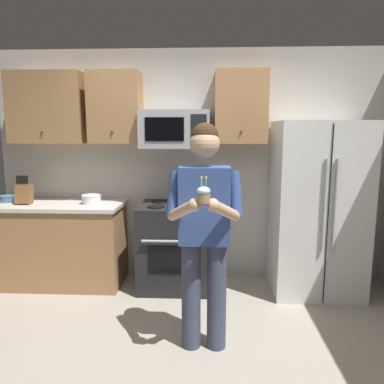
{
  "coord_description": "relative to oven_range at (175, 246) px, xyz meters",
  "views": [
    {
      "loc": [
        0.22,
        -2.47,
        1.69
      ],
      "look_at": [
        0.09,
        0.21,
        1.25
      ],
      "focal_mm": 34.14,
      "sensor_mm": 36.0,
      "label": 1
    }
  ],
  "objects": [
    {
      "name": "oven_range",
      "position": [
        0.0,
        0.0,
        0.0
      ],
      "size": [
        0.76,
        0.7,
        0.93
      ],
      "color": "black",
      "rests_on": "ground"
    },
    {
      "name": "person",
      "position": [
        0.34,
        -1.16,
        0.53
      ],
      "size": [
        0.6,
        0.48,
        1.76
      ],
      "color": "#383F59",
      "rests_on": "ground"
    },
    {
      "name": "bowl_small_colored",
      "position": [
        -1.88,
        0.06,
        0.5
      ],
      "size": [
        0.16,
        0.16,
        0.07
      ],
      "color": "#4C7299",
      "rests_on": "counter_left"
    },
    {
      "name": "cabinet_row_upper",
      "position": [
        -0.57,
        0.17,
        1.49
      ],
      "size": [
        2.78,
        0.36,
        0.76
      ],
      "color": "#9E7247"
    },
    {
      "name": "refrigerator",
      "position": [
        1.5,
        -0.04,
        0.44
      ],
      "size": [
        0.9,
        0.75,
        1.8
      ],
      "color": "white",
      "rests_on": "ground"
    },
    {
      "name": "microwave",
      "position": [
        0.0,
        0.12,
        1.26
      ],
      "size": [
        0.74,
        0.41,
        0.4
      ],
      "color": "#9EA0A5"
    },
    {
      "name": "bowl_large_white",
      "position": [
        -0.91,
        0.01,
        0.51
      ],
      "size": [
        0.21,
        0.21,
        0.1
      ],
      "color": "white",
      "rests_on": "counter_left"
    },
    {
      "name": "counter_left",
      "position": [
        -1.3,
        0.02,
        0.0
      ],
      "size": [
        1.44,
        0.66,
        0.92
      ],
      "color": "#9E7247",
      "rests_on": "ground"
    },
    {
      "name": "cupcake",
      "position": [
        0.34,
        -1.49,
        0.83
      ],
      "size": [
        0.09,
        0.09,
        0.17
      ],
      "color": "#A87F56"
    },
    {
      "name": "wall_back",
      "position": [
        0.15,
        0.39,
        0.84
      ],
      "size": [
        4.4,
        0.1,
        2.6
      ],
      "primitive_type": "cube",
      "color": "beige",
      "rests_on": "ground"
    },
    {
      "name": "ground_plane",
      "position": [
        0.15,
        -1.36,
        -0.46
      ],
      "size": [
        6.0,
        6.0,
        0.0
      ],
      "primitive_type": "plane",
      "color": "#9E9384"
    },
    {
      "name": "knife_block",
      "position": [
        -1.64,
        -0.03,
        0.58
      ],
      "size": [
        0.16,
        0.15,
        0.32
      ],
      "color": "brown",
      "rests_on": "counter_left"
    }
  ]
}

